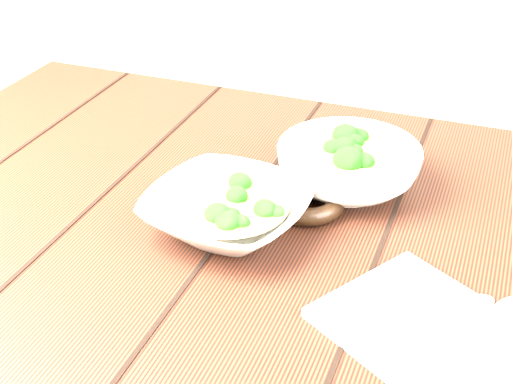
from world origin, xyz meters
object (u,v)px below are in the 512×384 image
at_px(soup_bowl_front, 227,210).
at_px(napkin, 427,331).
at_px(soup_bowl_back, 348,166).
at_px(table, 253,284).
at_px(trivet, 307,202).

bearing_deg(soup_bowl_front, napkin, -22.07).
xyz_separation_m(soup_bowl_front, soup_bowl_back, (0.12, 0.16, 0.01)).
xyz_separation_m(table, trivet, (0.06, 0.04, 0.13)).
bearing_deg(napkin, table, -179.50).
bearing_deg(table, soup_bowl_front, -117.74).
xyz_separation_m(soup_bowl_back, napkin, (0.16, -0.27, -0.03)).
bearing_deg(table, trivet, 32.33).
bearing_deg(table, napkin, -30.56).
height_order(soup_bowl_front, trivet, soup_bowl_front).
bearing_deg(soup_bowl_back, napkin, -59.75).
bearing_deg(trivet, napkin, -44.72).
distance_m(table, soup_bowl_front, 0.15).
xyz_separation_m(table, napkin, (0.26, -0.15, 0.13)).
relative_size(trivet, napkin, 0.49).
distance_m(soup_bowl_front, soup_bowl_back, 0.20).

